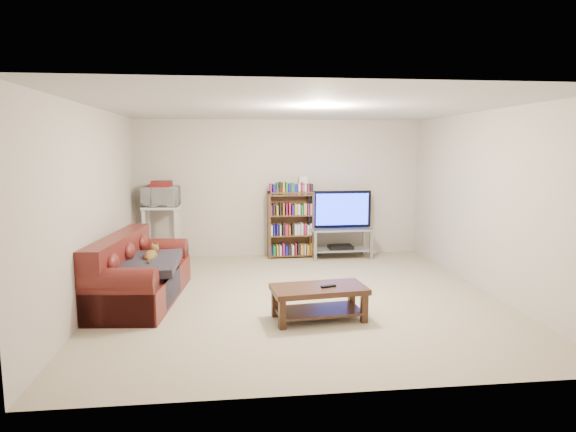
{
  "coord_description": "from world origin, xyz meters",
  "views": [
    {
      "loc": [
        -0.83,
        -5.97,
        1.9
      ],
      "look_at": [
        -0.1,
        0.4,
        1.0
      ],
      "focal_mm": 30.0,
      "sensor_mm": 36.0,
      "label": 1
    }
  ],
  "objects": [
    {
      "name": "floor",
      "position": [
        0.0,
        0.0,
        0.0
      ],
      "size": [
        5.0,
        5.0,
        0.0
      ],
      "primitive_type": "plane",
      "color": "#BFB08E",
      "rests_on": "ground"
    },
    {
      "name": "ceiling",
      "position": [
        0.0,
        0.0,
        2.4
      ],
      "size": [
        5.0,
        5.0,
        0.0
      ],
      "primitive_type": "plane",
      "rotation": [
        3.14,
        0.0,
        0.0
      ],
      "color": "white",
      "rests_on": "ground"
    },
    {
      "name": "wall_back",
      "position": [
        0.0,
        2.5,
        1.2
      ],
      "size": [
        5.0,
        0.0,
        5.0
      ],
      "primitive_type": "plane",
      "rotation": [
        1.57,
        0.0,
        0.0
      ],
      "color": "beige",
      "rests_on": "ground"
    },
    {
      "name": "wall_front",
      "position": [
        0.0,
        -2.5,
        1.2
      ],
      "size": [
        5.0,
        0.0,
        5.0
      ],
      "primitive_type": "plane",
      "rotation": [
        -1.57,
        0.0,
        0.0
      ],
      "color": "beige",
      "rests_on": "ground"
    },
    {
      "name": "wall_left",
      "position": [
        -2.5,
        0.0,
        1.2
      ],
      "size": [
        0.0,
        5.0,
        5.0
      ],
      "primitive_type": "plane",
      "rotation": [
        1.57,
        0.0,
        1.57
      ],
      "color": "beige",
      "rests_on": "ground"
    },
    {
      "name": "wall_right",
      "position": [
        2.5,
        0.0,
        1.2
      ],
      "size": [
        0.0,
        5.0,
        5.0
      ],
      "primitive_type": "plane",
      "rotation": [
        1.57,
        0.0,
        -1.57
      ],
      "color": "beige",
      "rests_on": "ground"
    },
    {
      "name": "sofa",
      "position": [
        -2.06,
        0.08,
        0.3
      ],
      "size": [
        1.02,
        2.01,
        0.83
      ],
      "rotation": [
        0.0,
        0.0,
        -0.1
      ],
      "color": "#581A16",
      "rests_on": "floor"
    },
    {
      "name": "blanket",
      "position": [
        -1.9,
        -0.07,
        0.5
      ],
      "size": [
        0.77,
        0.99,
        0.18
      ],
      "primitive_type": "cube",
      "rotation": [
        0.05,
        -0.04,
        -0.02
      ],
      "color": "#2C2832",
      "rests_on": "sofa"
    },
    {
      "name": "cat",
      "position": [
        -1.88,
        0.11,
        0.56
      ],
      "size": [
        0.26,
        0.55,
        0.16
      ],
      "primitive_type": null,
      "rotation": [
        0.0,
        0.0,
        -0.1
      ],
      "color": "brown",
      "rests_on": "sofa"
    },
    {
      "name": "coffee_table",
      "position": [
        0.1,
        -0.86,
        0.26
      ],
      "size": [
        1.09,
        0.63,
        0.38
      ],
      "rotation": [
        0.0,
        0.0,
        0.11
      ],
      "color": "#382013",
      "rests_on": "floor"
    },
    {
      "name": "remote",
      "position": [
        0.2,
        -0.9,
        0.39
      ],
      "size": [
        0.18,
        0.09,
        0.02
      ],
      "primitive_type": "cube",
      "rotation": [
        0.0,
        0.0,
        0.26
      ],
      "color": "black",
      "rests_on": "coffee_table"
    },
    {
      "name": "tv_stand",
      "position": [
        1.03,
        2.15,
        0.35
      ],
      "size": [
        1.05,
        0.49,
        0.52
      ],
      "rotation": [
        0.0,
        0.0,
        0.02
      ],
      "color": "#999EA3",
      "rests_on": "floor"
    },
    {
      "name": "television",
      "position": [
        1.03,
        2.15,
        0.85
      ],
      "size": [
        1.13,
        0.17,
        0.65
      ],
      "primitive_type": "imported",
      "rotation": [
        0.0,
        0.0,
        3.16
      ],
      "color": "black",
      "rests_on": "tv_stand"
    },
    {
      "name": "dvd_player",
      "position": [
        1.03,
        2.15,
        0.19
      ],
      "size": [
        0.42,
        0.3,
        0.06
      ],
      "primitive_type": "cube",
      "rotation": [
        0.0,
        0.0,
        0.02
      ],
      "color": "black",
      "rests_on": "tv_stand"
    },
    {
      "name": "bookshelf",
      "position": [
        0.16,
        2.28,
        0.6
      ],
      "size": [
        0.81,
        0.27,
        1.16
      ],
      "rotation": [
        0.0,
        0.0,
        0.03
      ],
      "color": "#4D331B",
      "rests_on": "floor"
    },
    {
      "name": "shelf_clutter",
      "position": [
        0.26,
        2.3,
        1.27
      ],
      "size": [
        0.59,
        0.19,
        0.28
      ],
      "rotation": [
        0.0,
        0.0,
        0.03
      ],
      "color": "silver",
      "rests_on": "bookshelf"
    },
    {
      "name": "microwave_stand",
      "position": [
        -2.02,
        2.14,
        0.61
      ],
      "size": [
        0.61,
        0.45,
        0.95
      ],
      "rotation": [
        0.0,
        0.0,
        -0.03
      ],
      "color": "silver",
      "rests_on": "floor"
    },
    {
      "name": "microwave",
      "position": [
        -2.02,
        2.14,
        1.12
      ],
      "size": [
        0.6,
        0.42,
        0.32
      ],
      "primitive_type": "imported",
      "rotation": [
        0.0,
        0.0,
        -0.03
      ],
      "color": "silver",
      "rests_on": "microwave_stand"
    },
    {
      "name": "game_boxes",
      "position": [
        -2.02,
        2.14,
        1.3
      ],
      "size": [
        0.36,
        0.31,
        0.05
      ],
      "primitive_type": "cube",
      "rotation": [
        0.0,
        0.0,
        -0.03
      ],
      "color": "maroon",
      "rests_on": "microwave"
    }
  ]
}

